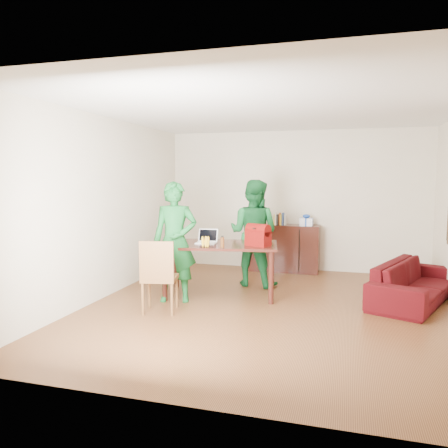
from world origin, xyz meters
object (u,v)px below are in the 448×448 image
(person_far, at_px, (254,233))
(red_bag, at_px, (258,237))
(chair, at_px, (160,291))
(table, at_px, (220,250))
(bottle, at_px, (222,242))
(person_near, at_px, (175,242))
(laptop, at_px, (206,241))
(sofa, at_px, (414,283))

(person_far, height_order, red_bag, person_far)
(chair, relative_size, red_bag, 2.84)
(table, xyz_separation_m, red_bag, (0.60, -0.07, 0.23))
(person_far, bearing_deg, bottle, 90.01)
(chair, xyz_separation_m, person_near, (-0.00, 0.56, 0.59))
(laptop, distance_m, red_bag, 0.81)
(red_bag, bearing_deg, laptop, -157.14)
(person_far, relative_size, bottle, 10.45)
(person_near, distance_m, bottle, 0.69)
(laptop, xyz_separation_m, bottle, (0.35, -0.31, 0.04))
(table, xyz_separation_m, sofa, (2.80, 0.40, -0.41))
(table, height_order, person_near, person_near)
(chair, bearing_deg, sofa, 11.09)
(person_far, xyz_separation_m, bottle, (-0.22, -1.13, 0.00))
(chair, height_order, red_bag, red_bag)
(red_bag, relative_size, sofa, 0.18)
(person_far, bearing_deg, laptop, 66.20)
(person_near, height_order, sofa, person_near)
(bottle, xyz_separation_m, red_bag, (0.46, 0.30, 0.04))
(person_near, distance_m, sofa, 3.51)
(laptop, relative_size, bottle, 1.87)
(table, height_order, person_far, person_far)
(red_bag, distance_m, sofa, 2.34)
(laptop, bearing_deg, person_near, -131.85)
(table, relative_size, red_bag, 5.33)
(table, height_order, red_bag, red_bag)
(table, relative_size, person_near, 1.06)
(red_bag, bearing_deg, bottle, -123.45)
(bottle, bearing_deg, person_near, -170.05)
(sofa, bearing_deg, bottle, 128.42)
(person_near, bearing_deg, person_far, 38.36)
(table, xyz_separation_m, person_far, (0.35, 0.76, 0.18))
(person_near, bearing_deg, table, 25.61)
(chair, bearing_deg, person_far, 51.45)
(chair, height_order, person_far, person_far)
(person_near, bearing_deg, chair, -105.64)
(chair, distance_m, bottle, 1.13)
(person_far, xyz_separation_m, red_bag, (0.24, -0.83, 0.05))
(person_far, distance_m, laptop, 0.99)
(person_near, xyz_separation_m, laptop, (0.33, 0.43, -0.03))
(person_near, height_order, red_bag, person_near)
(laptop, height_order, red_bag, red_bag)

